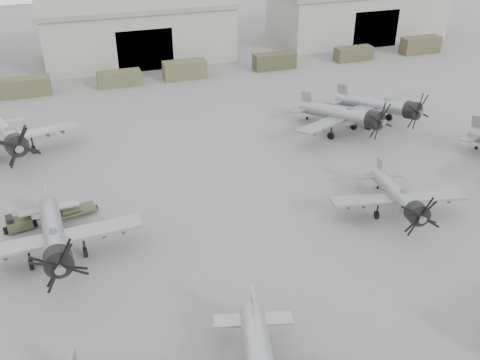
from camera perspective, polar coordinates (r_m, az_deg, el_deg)
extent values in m
plane|color=slate|center=(35.12, 6.52, -16.42)|extent=(220.00, 220.00, 0.00)
cube|color=gray|center=(86.99, -10.91, 15.25)|extent=(28.00, 14.00, 8.00)
cube|color=slate|center=(86.03, -11.20, 18.04)|extent=(29.00, 14.80, 0.70)
cube|color=black|center=(80.75, -10.07, 13.46)|extent=(8.12, 0.40, 6.00)
cube|color=gray|center=(99.34, 12.23, 16.92)|extent=(28.00, 14.00, 8.00)
cube|color=black|center=(93.92, 14.25, 15.33)|extent=(8.12, 0.40, 6.00)
cube|color=#41442C|center=(75.74, -22.01, 9.18)|extent=(6.58, 2.20, 2.37)
cube|color=#474930|center=(75.89, -12.75, 10.52)|extent=(5.85, 2.20, 1.98)
cube|color=#484A30|center=(77.15, -5.91, 11.62)|extent=(6.05, 2.20, 2.52)
cube|color=#373824|center=(81.07, 3.70, 12.55)|extent=(6.29, 2.20, 2.31)
cube|color=#3F3F29|center=(86.76, 12.02, 13.04)|extent=(5.94, 2.20, 2.03)
cube|color=#403F2A|center=(93.20, 18.68, 13.49)|extent=(6.43, 2.20, 2.59)
cube|color=#979A9F|center=(33.32, 1.40, -13.28)|extent=(0.57, 1.74, 2.12)
cylinder|color=black|center=(34.75, 1.39, -16.45)|extent=(0.21, 0.36, 0.34)
cylinder|color=gray|center=(42.10, -19.30, -5.19)|extent=(2.24, 10.95, 3.20)
cylinder|color=black|center=(37.70, -18.80, -8.20)|extent=(2.05, 1.74, 2.13)
cube|color=gray|center=(41.73, -19.16, -5.94)|extent=(12.94, 3.09, 0.58)
cube|color=gray|center=(46.13, -19.89, -1.79)|extent=(0.23, 1.71, 2.05)
ellipsoid|color=#3F4C54|center=(40.22, -19.30, -5.37)|extent=(0.69, 1.27, 0.57)
cylinder|color=black|center=(42.57, -21.37, -8.38)|extent=(0.34, 0.84, 0.82)
cylinder|color=black|center=(42.52, -16.17, -7.39)|extent=(0.34, 0.84, 0.82)
cylinder|color=black|center=(47.03, -19.38, -4.33)|extent=(0.14, 0.34, 0.33)
cylinder|color=gray|center=(46.80, 16.31, -1.29)|extent=(3.37, 9.62, 2.81)
cylinder|color=black|center=(43.20, 18.38, -3.41)|extent=(1.98, 1.76, 1.87)
cube|color=gray|center=(46.49, 16.50, -1.87)|extent=(11.42, 4.35, 0.51)
cube|color=gray|center=(50.13, 14.66, 1.34)|extent=(0.43, 1.49, 1.80)
ellipsoid|color=#3F4C54|center=(45.27, 17.09, -1.35)|extent=(0.76, 1.17, 0.50)
cylinder|color=black|center=(46.51, 14.37, -3.64)|extent=(0.40, 0.76, 0.72)
cylinder|color=black|center=(47.75, 18.24, -3.32)|extent=(0.40, 0.76, 0.72)
cylinder|color=black|center=(50.86, 14.48, -0.78)|extent=(0.17, 0.30, 0.29)
cube|color=gray|center=(60.83, 24.10, 5.33)|extent=(0.71, 1.78, 2.21)
cylinder|color=black|center=(61.65, 23.89, 3.16)|extent=(0.24, 0.38, 0.35)
cylinder|color=#9A9DA3|center=(59.24, -23.62, 4.59)|extent=(4.33, 11.66, 3.42)
cylinder|color=black|center=(54.23, -22.73, 3.46)|extent=(2.43, 2.17, 2.28)
cube|color=#9A9DA3|center=(58.75, -23.44, 4.12)|extent=(13.86, 5.57, 0.61)
ellipsoid|color=#3F4C54|center=(57.25, -23.48, 4.87)|extent=(0.95, 1.43, 0.61)
cylinder|color=black|center=(59.52, -21.14, 3.05)|extent=(0.50, 0.92, 0.88)
cylinder|color=black|center=(64.52, -24.05, 4.29)|extent=(0.21, 0.37, 0.35)
cylinder|color=gray|center=(60.49, 10.44, 7.04)|extent=(5.51, 10.66, 3.20)
cylinder|color=black|center=(57.57, 14.17, 6.23)|extent=(2.41, 2.23, 2.13)
cube|color=gray|center=(60.24, 10.86, 6.62)|extent=(12.73, 6.91, 0.58)
cube|color=gray|center=(63.31, 7.10, 8.52)|extent=(0.75, 1.63, 2.05)
ellipsoid|color=#3F4C54|center=(59.22, 11.74, 7.36)|extent=(1.03, 1.37, 0.57)
cylinder|color=black|center=(59.39, 9.66, 4.65)|extent=(0.57, 0.87, 0.82)
cylinder|color=black|center=(62.21, 12.02, 5.61)|extent=(0.57, 0.87, 0.82)
cylinder|color=black|center=(63.98, 7.18, 6.55)|extent=(0.24, 0.35, 0.33)
cylinder|color=gray|center=(63.79, 14.22, 7.83)|extent=(5.51, 10.66, 3.20)
cylinder|color=black|center=(61.12, 17.91, 7.07)|extent=(2.41, 2.23, 2.13)
cube|color=gray|center=(63.57, 14.63, 7.44)|extent=(12.73, 6.91, 0.58)
cube|color=gray|center=(66.40, 10.89, 9.23)|extent=(0.75, 1.63, 2.05)
ellipsoid|color=#3F4C54|center=(62.61, 15.52, 8.14)|extent=(1.03, 1.37, 0.57)
cylinder|color=black|center=(62.60, 13.53, 5.59)|extent=(0.57, 0.87, 0.82)
cylinder|color=black|center=(65.59, 15.61, 6.45)|extent=(0.57, 0.87, 0.82)
cylinder|color=black|center=(67.04, 10.91, 7.35)|extent=(0.24, 0.35, 0.33)
cube|color=#343A26|center=(47.07, -22.47, -4.31)|extent=(2.13, 1.51, 0.87)
cube|color=black|center=(46.77, -23.37, -3.95)|extent=(0.70, 1.05, 0.54)
cylinder|color=black|center=(47.24, -22.39, -4.64)|extent=(1.39, 0.82, 0.61)
cylinder|color=black|center=(47.18, -20.77, -4.01)|extent=(1.30, 0.31, 0.09)
cube|color=#343A26|center=(47.41, -17.59, -3.21)|extent=(4.32, 2.20, 0.20)
cylinder|color=black|center=(47.55, -17.54, -3.49)|extent=(1.69, 0.75, 0.48)
cylinder|color=#343A26|center=(47.30, -17.63, -2.99)|extent=(1.56, 0.60, 0.35)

